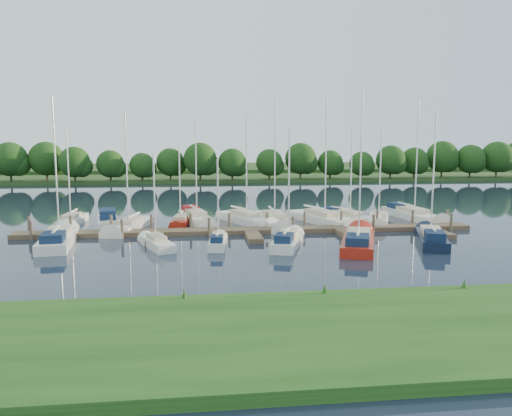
{
  "coord_description": "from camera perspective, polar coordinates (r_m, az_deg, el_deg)",
  "views": [
    {
      "loc": [
        -4.5,
        -35.02,
        8.02
      ],
      "look_at": [
        0.54,
        8.0,
        2.2
      ],
      "focal_mm": 35.0,
      "sensor_mm": 36.0,
      "label": 1
    }
  ],
  "objects": [
    {
      "name": "sailboat_n_10",
      "position": [
        54.48,
        17.4,
        -0.82
      ],
      "size": [
        3.26,
        10.01,
        12.53
      ],
      "rotation": [
        0.0,
        0.0,
        3.25
      ],
      "color": "white",
      "rests_on": "ground"
    },
    {
      "name": "sailboat_s_2",
      "position": [
        38.46,
        -4.36,
        -3.92
      ],
      "size": [
        1.71,
        5.34,
        7.01
      ],
      "rotation": [
        0.0,
        0.0,
        -0.1
      ],
      "color": "white",
      "rests_on": "ground"
    },
    {
      "name": "sailboat_n_0",
      "position": [
        51.36,
        -20.33,
        -1.5
      ],
      "size": [
        1.79,
        7.23,
        9.35
      ],
      "rotation": [
        0.0,
        0.0,
        3.13
      ],
      "color": "white",
      "rests_on": "ground"
    },
    {
      "name": "sailboat_n_6",
      "position": [
        48.22,
        2.09,
        -1.59
      ],
      "size": [
        2.51,
        9.83,
        12.47
      ],
      "rotation": [
        0.0,
        0.0,
        3.16
      ],
      "color": "white",
      "rests_on": "ground"
    },
    {
      "name": "sailboat_n_9",
      "position": [
        50.45,
        13.84,
        -1.4
      ],
      "size": [
        4.0,
        7.48,
        9.68
      ],
      "rotation": [
        0.0,
        0.0,
        2.77
      ],
      "color": "white",
      "rests_on": "ground"
    },
    {
      "name": "sailboat_s_0",
      "position": [
        42.02,
        -21.63,
        -3.42
      ],
      "size": [
        3.15,
        9.44,
        11.94
      ],
      "rotation": [
        0.0,
        0.0,
        0.12
      ],
      "color": "white",
      "rests_on": "ground"
    },
    {
      "name": "treeline",
      "position": [
        97.26,
        -3.09,
        5.29
      ],
      "size": [
        146.39,
        8.98,
        7.71
      ],
      "color": "#38281C",
      "rests_on": "ground"
    },
    {
      "name": "sailboat_s_1",
      "position": [
        38.68,
        -11.29,
        -4.04
      ],
      "size": [
        3.03,
        5.64,
        7.48
      ],
      "rotation": [
        0.0,
        0.0,
        0.38
      ],
      "color": "white",
      "rests_on": "ground"
    },
    {
      "name": "sailboat_n_4",
      "position": [
        50.22,
        -6.89,
        -1.2
      ],
      "size": [
        3.61,
        8.53,
        10.87
      ],
      "rotation": [
        0.0,
        0.0,
        3.38
      ],
      "color": "white",
      "rests_on": "ground"
    },
    {
      "name": "sailboat_n_2",
      "position": [
        47.08,
        -14.26,
        -2.06
      ],
      "size": [
        3.64,
        8.89,
        11.08
      ],
      "rotation": [
        0.0,
        0.0,
        2.92
      ],
      "color": "white",
      "rests_on": "ground"
    },
    {
      "name": "sailboat_s_4",
      "position": [
        39.09,
        11.62,
        -3.84
      ],
      "size": [
        4.94,
        9.6,
        12.25
      ],
      "rotation": [
        0.0,
        0.0,
        -0.35
      ],
      "color": "#A71D0F",
      "rests_on": "ground"
    },
    {
      "name": "distant_hill",
      "position": [
        135.29,
        -4.78,
        4.52
      ],
      "size": [
        220.0,
        40.0,
        1.4
      ],
      "primitive_type": "cube",
      "color": "#2F4F22",
      "rests_on": "ground"
    },
    {
      "name": "near_bank",
      "position": [
        21.03,
        6.35,
        -14.07
      ],
      "size": [
        90.0,
        10.0,
        0.5
      ],
      "primitive_type": "cube",
      "color": "#194413",
      "rests_on": "ground"
    },
    {
      "name": "sailboat_s_5",
      "position": [
        41.74,
        19.38,
        -3.39
      ],
      "size": [
        4.19,
        8.16,
        10.6
      ],
      "rotation": [
        0.0,
        0.0,
        -0.35
      ],
      "color": "black",
      "rests_on": "ground"
    },
    {
      "name": "sailboat_n_7",
      "position": [
        49.54,
        7.67,
        -1.4
      ],
      "size": [
        5.51,
        9.95,
        12.8
      ],
      "rotation": [
        0.0,
        0.0,
        3.54
      ],
      "color": "white",
      "rests_on": "ground"
    },
    {
      "name": "ground",
      "position": [
        36.2,
        0.63,
        -5.14
      ],
      "size": [
        260.0,
        260.0,
        0.0
      ],
      "primitive_type": "plane",
      "color": "#1A2435",
      "rests_on": "ground"
    },
    {
      "name": "mooring_pilings",
      "position": [
        44.31,
        -0.76,
        -1.99
      ],
      "size": [
        38.24,
        2.84,
        2.0
      ],
      "color": "#473D33",
      "rests_on": "ground"
    },
    {
      "name": "dock",
      "position": [
        43.28,
        -0.61,
        -2.76
      ],
      "size": [
        40.0,
        6.0,
        0.4
      ],
      "color": "#493B29",
      "rests_on": "ground"
    },
    {
      "name": "far_shore",
      "position": [
        110.38,
        -4.34,
        3.62
      ],
      "size": [
        180.0,
        30.0,
        0.6
      ],
      "primitive_type": "cube",
      "color": "#2A461B",
      "rests_on": "ground"
    },
    {
      "name": "sailboat_n_3",
      "position": [
        48.59,
        -8.59,
        -1.61
      ],
      "size": [
        2.01,
        6.32,
        8.09
      ],
      "rotation": [
        0.0,
        0.0,
        3.04
      ],
      "color": "#A71D0F",
      "rests_on": "ground"
    },
    {
      "name": "sailboat_n_5",
      "position": [
        49.13,
        -1.24,
        -1.41
      ],
      "size": [
        5.18,
        8.61,
        11.33
      ],
      "rotation": [
        0.0,
        0.0,
        3.58
      ],
      "color": "white",
      "rests_on": "ground"
    },
    {
      "name": "sailboat_n_8",
      "position": [
        51.65,
        10.39,
        -1.06
      ],
      "size": [
        4.91,
        7.65,
        10.07
      ],
      "rotation": [
        0.0,
        0.0,
        3.62
      ],
      "color": "white",
      "rests_on": "ground"
    },
    {
      "name": "motorboat",
      "position": [
        49.56,
        -16.58,
        -1.53
      ],
      "size": [
        2.88,
        6.6,
        1.99
      ],
      "rotation": [
        0.0,
        0.0,
        3.33
      ],
      "color": "white",
      "rests_on": "ground"
    },
    {
      "name": "sailboat_s_3",
      "position": [
        38.52,
        3.64,
        -3.87
      ],
      "size": [
        3.58,
        7.23,
        9.43
      ],
      "rotation": [
        0.0,
        0.0,
        -0.33
      ],
      "color": "white",
      "rests_on": "ground"
    }
  ]
}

